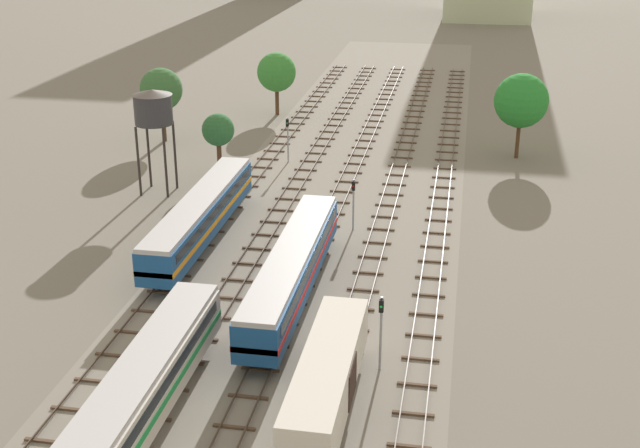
{
  "coord_description": "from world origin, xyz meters",
  "views": [
    {
      "loc": [
        11.42,
        -17.34,
        27.63
      ],
      "look_at": [
        0.0,
        46.27,
        1.5
      ],
      "focal_mm": 46.78,
      "sensor_mm": 36.0,
      "label": 1
    }
  ],
  "objects_px": {
    "water_tower": "(153,108)",
    "signal_post_mid": "(353,198)",
    "passenger_coach_centre_left_mid": "(292,267)",
    "freight_boxcar_centre_near": "(327,377)",
    "passenger_coach_far_left_midfar": "(201,214)",
    "passenger_coach_left_nearest": "(134,399)",
    "signal_post_near": "(288,134)",
    "signal_post_nearest": "(381,324)"
  },
  "relations": [
    {
      "from": "passenger_coach_left_nearest",
      "to": "passenger_coach_centre_left_mid",
      "type": "relative_size",
      "value": 1.0
    },
    {
      "from": "freight_boxcar_centre_near",
      "to": "signal_post_mid",
      "type": "bearing_deg",
      "value": 95.03
    },
    {
      "from": "signal_post_nearest",
      "to": "signal_post_near",
      "type": "height_order",
      "value": "signal_post_nearest"
    },
    {
      "from": "freight_boxcar_centre_near",
      "to": "passenger_coach_far_left_midfar",
      "type": "height_order",
      "value": "passenger_coach_far_left_midfar"
    },
    {
      "from": "passenger_coach_left_nearest",
      "to": "water_tower",
      "type": "distance_m",
      "value": 40.4
    },
    {
      "from": "signal_post_mid",
      "to": "freight_boxcar_centre_near",
      "type": "bearing_deg",
      "value": -84.97
    },
    {
      "from": "water_tower",
      "to": "signal_post_mid",
      "type": "xyz_separation_m",
      "value": [
        20.05,
        -6.39,
        -5.37
      ]
    },
    {
      "from": "passenger_coach_far_left_midfar",
      "to": "passenger_coach_centre_left_mid",
      "type": "bearing_deg",
      "value": -42.62
    },
    {
      "from": "freight_boxcar_centre_near",
      "to": "signal_post_near",
      "type": "relative_size",
      "value": 2.83
    },
    {
      "from": "signal_post_nearest",
      "to": "water_tower",
      "type": "bearing_deg",
      "value": 131.04
    },
    {
      "from": "passenger_coach_centre_left_mid",
      "to": "water_tower",
      "type": "bearing_deg",
      "value": 130.91
    },
    {
      "from": "water_tower",
      "to": "signal_post_near",
      "type": "bearing_deg",
      "value": 47.63
    },
    {
      "from": "signal_post_nearest",
      "to": "signal_post_near",
      "type": "xyz_separation_m",
      "value": [
        -14.43,
        39.97,
        -0.03
      ]
    },
    {
      "from": "signal_post_near",
      "to": "water_tower",
      "type": "bearing_deg",
      "value": -132.37
    },
    {
      "from": "passenger_coach_centre_left_mid",
      "to": "signal_post_nearest",
      "type": "relative_size",
      "value": 4.4
    },
    {
      "from": "passenger_coach_left_nearest",
      "to": "passenger_coach_far_left_midfar",
      "type": "height_order",
      "value": "same"
    },
    {
      "from": "freight_boxcar_centre_near",
      "to": "passenger_coach_far_left_midfar",
      "type": "distance_m",
      "value": 26.55
    },
    {
      "from": "passenger_coach_centre_left_mid",
      "to": "signal_post_near",
      "type": "height_order",
      "value": "signal_post_near"
    },
    {
      "from": "signal_post_mid",
      "to": "passenger_coach_centre_left_mid",
      "type": "bearing_deg",
      "value": -99.77
    },
    {
      "from": "passenger_coach_centre_left_mid",
      "to": "freight_boxcar_centre_near",
      "type": "bearing_deg",
      "value": -70.27
    },
    {
      "from": "passenger_coach_left_nearest",
      "to": "passenger_coach_far_left_midfar",
      "type": "distance_m",
      "value": 26.81
    },
    {
      "from": "water_tower",
      "to": "signal_post_near",
      "type": "distance_m",
      "value": 16.31
    },
    {
      "from": "passenger_coach_left_nearest",
      "to": "water_tower",
      "type": "height_order",
      "value": "water_tower"
    },
    {
      "from": "freight_boxcar_centre_near",
      "to": "passenger_coach_centre_left_mid",
      "type": "relative_size",
      "value": 0.64
    },
    {
      "from": "water_tower",
      "to": "signal_post_mid",
      "type": "relative_size",
      "value": 2.21
    },
    {
      "from": "passenger_coach_left_nearest",
      "to": "signal_post_mid",
      "type": "xyz_separation_m",
      "value": [
        7.22,
        31.49,
        0.35
      ]
    },
    {
      "from": "passenger_coach_centre_left_mid",
      "to": "signal_post_mid",
      "type": "distance_m",
      "value": 14.17
    },
    {
      "from": "passenger_coach_left_nearest",
      "to": "passenger_coach_far_left_midfar",
      "type": "relative_size",
      "value": 1.0
    },
    {
      "from": "freight_boxcar_centre_near",
      "to": "water_tower",
      "type": "distance_m",
      "value": 40.99
    },
    {
      "from": "signal_post_near",
      "to": "signal_post_mid",
      "type": "xyz_separation_m",
      "value": [
        9.62,
        -17.82,
        -0.2
      ]
    },
    {
      "from": "passenger_coach_far_left_midfar",
      "to": "signal_post_near",
      "type": "relative_size",
      "value": 4.45
    },
    {
      "from": "freight_boxcar_centre_near",
      "to": "passenger_coach_centre_left_mid",
      "type": "bearing_deg",
      "value": 109.73
    },
    {
      "from": "passenger_coach_far_left_midfar",
      "to": "signal_post_nearest",
      "type": "bearing_deg",
      "value": -45.35
    },
    {
      "from": "signal_post_mid",
      "to": "signal_post_near",
      "type": "bearing_deg",
      "value": 118.37
    },
    {
      "from": "passenger_coach_far_left_midfar",
      "to": "signal_post_mid",
      "type": "relative_size",
      "value": 4.78
    },
    {
      "from": "passenger_coach_far_left_midfar",
      "to": "signal_post_mid",
      "type": "bearing_deg",
      "value": 23.02
    },
    {
      "from": "freight_boxcar_centre_near",
      "to": "signal_post_nearest",
      "type": "bearing_deg",
      "value": 65.38
    },
    {
      "from": "passenger_coach_centre_left_mid",
      "to": "signal_post_near",
      "type": "bearing_deg",
      "value": 102.79
    },
    {
      "from": "signal_post_near",
      "to": "freight_boxcar_centre_near",
      "type": "bearing_deg",
      "value": -75.09
    },
    {
      "from": "freight_boxcar_centre_near",
      "to": "signal_post_mid",
      "type": "height_order",
      "value": "signal_post_mid"
    },
    {
      "from": "freight_boxcar_centre_near",
      "to": "signal_post_near",
      "type": "height_order",
      "value": "signal_post_near"
    },
    {
      "from": "passenger_coach_left_nearest",
      "to": "signal_post_near",
      "type": "height_order",
      "value": "signal_post_near"
    }
  ]
}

